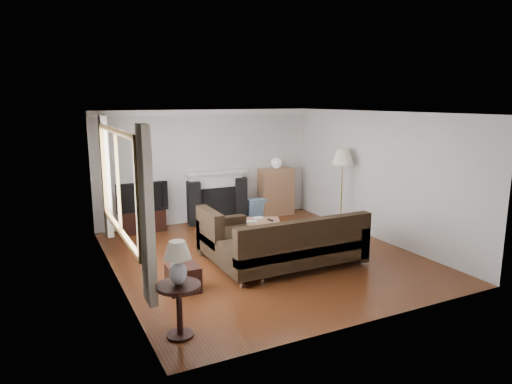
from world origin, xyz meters
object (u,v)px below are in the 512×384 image
sectional_sofa (294,243)px  tv_stand (142,221)px  coffee_table (249,232)px  side_table (179,310)px  bookshelf (276,192)px  floor_lamp (342,190)px

sectional_sofa → tv_stand: bearing=118.2°
tv_stand → coffee_table: (1.65, -1.74, -0.00)m
tv_stand → side_table: (-0.59, -4.55, 0.09)m
bookshelf → sectional_sofa: (-1.47, -3.27, -0.14)m
floor_lamp → side_table: floor_lamp is taller
bookshelf → side_table: (-3.79, -4.57, -0.24)m
floor_lamp → side_table: bearing=-147.5°
coffee_table → floor_lamp: bearing=23.0°
coffee_table → side_table: (-2.23, -2.80, 0.09)m
sectional_sofa → side_table: 2.66m
bookshelf → coffee_table: (-1.55, -1.77, -0.33)m
tv_stand → sectional_sofa: size_ratio=0.35×
sectional_sofa → coffee_table: sectional_sofa is taller
floor_lamp → bookshelf: bearing=107.5°
coffee_table → floor_lamp: 2.21m
tv_stand → sectional_sofa: 3.68m
tv_stand → sectional_sofa: (1.73, -3.24, 0.19)m
bookshelf → coffee_table: size_ratio=0.97×
tv_stand → side_table: size_ratio=1.42×
tv_stand → side_table: bearing=-97.3°
tv_stand → bookshelf: bearing=0.5°
sectional_sofa → bookshelf: bearing=65.8°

